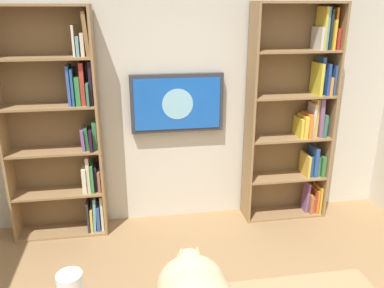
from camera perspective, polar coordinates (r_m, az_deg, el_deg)
The scene contains 4 objects.
wall_back at distance 3.73m, azimuth -2.74°, elevation 8.40°, with size 4.52×0.06×2.70m, color beige.
bookshelf_left at distance 3.96m, azimuth 15.25°, elevation 3.97°, with size 0.82×0.28×2.11m.
bookshelf_right at distance 3.67m, azimuth -18.29°, elevation 2.08°, with size 0.84×0.28×2.08m.
wall_mounted_tv at distance 3.68m, azimuth -2.17°, elevation 5.95°, with size 0.87×0.07×0.55m.
Camera 1 is at (0.41, 1.41, 2.05)m, focal length 36.60 mm.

